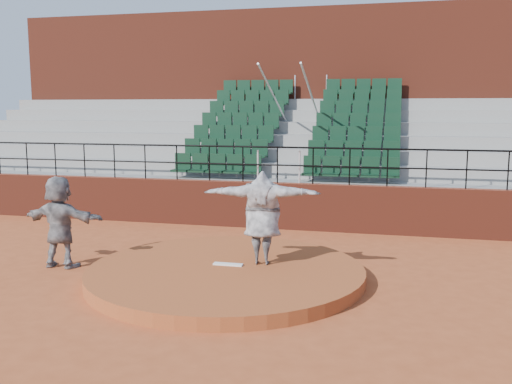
# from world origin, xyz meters

# --- Properties ---
(ground) EXTENTS (90.00, 90.00, 0.00)m
(ground) POSITION_xyz_m (0.00, 0.00, 0.00)
(ground) COLOR #A84C25
(ground) RESTS_ON ground
(pitchers_mound) EXTENTS (5.50, 5.50, 0.25)m
(pitchers_mound) POSITION_xyz_m (0.00, 0.00, 0.12)
(pitchers_mound) COLOR #9E4A23
(pitchers_mound) RESTS_ON ground
(pitching_rubber) EXTENTS (0.60, 0.15, 0.03)m
(pitching_rubber) POSITION_xyz_m (0.00, 0.15, 0.27)
(pitching_rubber) COLOR white
(pitching_rubber) RESTS_ON pitchers_mound
(boundary_wall) EXTENTS (24.00, 0.30, 1.30)m
(boundary_wall) POSITION_xyz_m (0.00, 5.00, 0.65)
(boundary_wall) COLOR maroon
(boundary_wall) RESTS_ON ground
(wall_railing) EXTENTS (24.04, 0.05, 1.03)m
(wall_railing) POSITION_xyz_m (0.00, 5.00, 2.03)
(wall_railing) COLOR black
(wall_railing) RESTS_ON boundary_wall
(seating_deck) EXTENTS (24.00, 5.97, 4.63)m
(seating_deck) POSITION_xyz_m (0.00, 8.65, 1.43)
(seating_deck) COLOR gray
(seating_deck) RESTS_ON ground
(press_box_facade) EXTENTS (24.00, 3.00, 7.10)m
(press_box_facade) POSITION_xyz_m (0.00, 12.60, 3.55)
(press_box_facade) COLOR maroon
(press_box_facade) RESTS_ON ground
(pitcher) EXTENTS (2.39, 0.89, 1.90)m
(pitcher) POSITION_xyz_m (0.64, 0.44, 1.20)
(pitcher) COLOR black
(pitcher) RESTS_ON pitchers_mound
(fielder) EXTENTS (1.85, 0.64, 1.97)m
(fielder) POSITION_xyz_m (-3.69, 0.01, 0.99)
(fielder) COLOR black
(fielder) RESTS_ON ground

